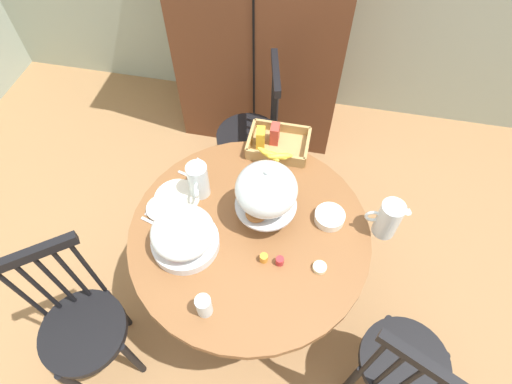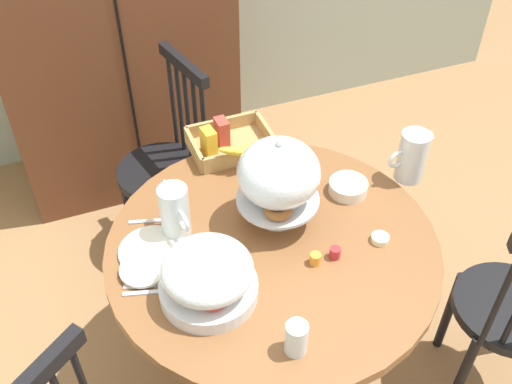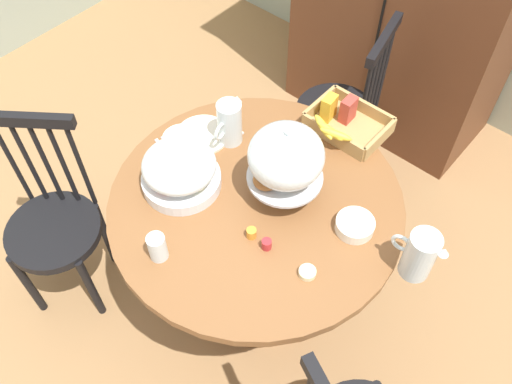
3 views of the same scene
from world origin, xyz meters
name	(u,v)px [view 3 (image 3 of 3)]	position (x,y,z in m)	size (l,w,h in m)	color
ground_plane	(246,291)	(0.00, 0.00, 0.00)	(10.00, 10.00, 0.00)	#997047
dining_table	(256,234)	(0.04, 0.03, 0.51)	(1.11, 1.11, 0.74)	brown
windsor_chair_by_cabinet	(340,114)	(-0.13, 0.87, 0.45)	(0.41, 0.42, 0.97)	black
windsor_chair_facing_door	(55,226)	(-0.66, -0.47, 0.45)	(0.47, 0.46, 0.97)	black
pastry_stand_with_dome	(286,158)	(0.10, 0.13, 0.94)	(0.28, 0.28, 0.34)	silver
fruit_platter_covered	(180,170)	(-0.22, -0.10, 0.83)	(0.30, 0.30, 0.18)	silver
orange_juice_pitcher	(230,124)	(-0.24, 0.20, 0.83)	(0.10, 0.18, 0.19)	silver
milk_pitcher	(419,256)	(0.64, 0.16, 0.83)	(0.19, 0.10, 0.20)	silver
cereal_basket	(343,121)	(0.07, 0.54, 0.78)	(0.32, 0.30, 0.12)	tan
china_plate_large	(203,135)	(-0.34, 0.14, 0.75)	(0.22, 0.22, 0.01)	white
china_plate_small	(181,138)	(-0.39, 0.06, 0.76)	(0.15, 0.15, 0.01)	white
cereal_bowl	(355,225)	(0.39, 0.17, 0.76)	(0.14, 0.14, 0.04)	white
drinking_glass	(157,247)	(-0.06, -0.37, 0.80)	(0.06, 0.06, 0.11)	silver
butter_dish	(307,272)	(0.37, -0.09, 0.75)	(0.06, 0.06, 0.02)	beige
jam_jar_strawberry	(267,244)	(0.20, -0.10, 0.76)	(0.04, 0.04, 0.04)	#B7282D
jam_jar_apricot	(251,233)	(0.13, -0.10, 0.76)	(0.04, 0.04, 0.04)	orange
table_knife	(172,149)	(-0.38, 0.00, 0.74)	(0.17, 0.01, 0.01)	silver
dinner_fork	(166,152)	(-0.39, -0.03, 0.74)	(0.17, 0.01, 0.01)	silver
soup_spoon	(232,122)	(-0.30, 0.27, 0.74)	(0.17, 0.01, 0.01)	silver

